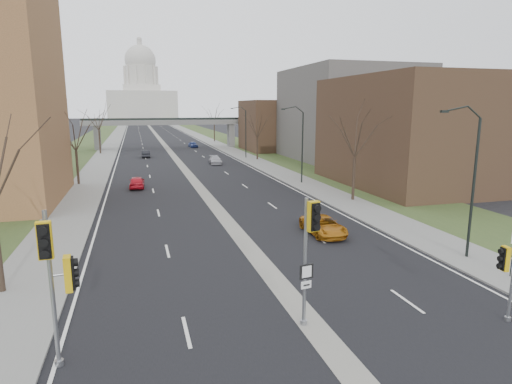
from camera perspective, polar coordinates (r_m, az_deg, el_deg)
name	(u,v)px	position (r m, az deg, el deg)	size (l,w,h in m)	color
ground	(325,340)	(17.41, 9.14, -18.92)	(700.00, 700.00, 0.00)	black
road_surface	(153,131)	(163.94, -13.56, 7.91)	(20.00, 600.00, 0.01)	black
median_strip	(153,131)	(163.94, -13.56, 7.91)	(1.20, 600.00, 0.02)	gray
sidewalk_right	(186,130)	(164.85, -9.35, 8.11)	(4.00, 600.00, 0.12)	gray
sidewalk_left	(119,131)	(163.89, -17.79, 7.71)	(4.00, 600.00, 0.12)	gray
grass_verge_right	(202,130)	(165.63, -7.27, 8.18)	(8.00, 600.00, 0.10)	#293D1C
grass_verge_left	(102,132)	(164.20, -19.89, 7.58)	(8.00, 600.00, 0.10)	#293D1C
commercial_block_near	(417,132)	(51.66, 20.73, 7.54)	(16.00, 20.00, 12.00)	#493422
commercial_block_mid	(349,114)	(74.13, 12.24, 10.08)	(18.00, 22.00, 15.00)	#595551
commercial_block_far	(280,126)	(88.39, 3.16, 8.84)	(14.00, 14.00, 10.00)	#493422
pedestrian_bridge	(166,126)	(93.88, -11.86, 8.67)	(34.00, 3.00, 6.45)	slate
capitol	(142,93)	(333.79, -14.97, 12.59)	(48.00, 42.00, 55.75)	#BBB7AB
streetlight_near	(466,140)	(26.34, 26.22, 6.29)	(2.61, 0.20, 8.70)	black
streetlight_mid	(296,123)	(48.86, 5.37, 9.16)	(2.61, 0.20, 8.70)	black
streetlight_far	(241,118)	(73.71, -2.00, 9.89)	(2.61, 0.20, 8.70)	black
tree_left_b	(74,130)	(52.04, -23.06, 7.64)	(6.75, 6.75, 8.81)	#382B21
tree_left_c	(98,116)	(85.83, -20.33, 9.46)	(7.65, 7.65, 9.99)	#382B21
tree_right_a	(356,130)	(40.64, 13.16, 8.05)	(7.20, 7.20, 9.40)	#382B21
tree_right_b	(257,125)	(71.36, 0.17, 8.94)	(6.30, 6.30, 8.22)	#382B21
tree_right_c	(214,114)	(110.33, -5.62, 10.35)	(7.65, 7.65, 9.99)	#382B21
signal_pole_left	(56,268)	(15.48, -25.12, -9.15)	(0.95, 1.03, 5.49)	gray
signal_pole_median	(310,240)	(16.66, 7.18, -6.38)	(0.63, 0.88, 5.29)	gray
car_left_near	(137,182)	(48.47, -15.60, 1.29)	(1.56, 3.88, 1.32)	red
car_left_far	(146,154)	(77.96, -14.51, 4.97)	(1.37, 3.92, 1.29)	black
car_right_near	(323,225)	(30.13, 8.96, -4.43)	(2.09, 4.52, 1.26)	#A66111
car_right_mid	(215,160)	(66.85, -5.45, 4.26)	(1.71, 4.22, 1.22)	#9C9CA3
car_right_far	(193,144)	(95.48, -8.39, 6.29)	(1.50, 3.73, 1.27)	navy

